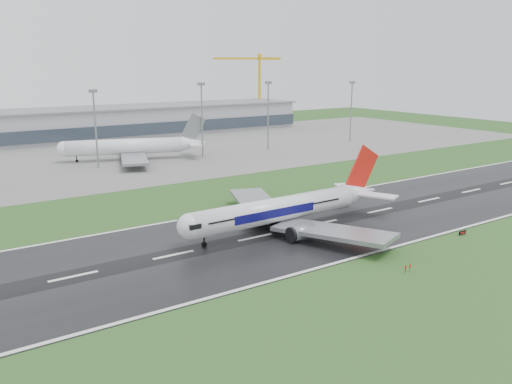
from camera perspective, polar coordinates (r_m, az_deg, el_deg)
ground at (r=129.60m, az=7.28°, el=-3.37°), size 520.00×520.00×0.00m
runway at (r=129.58m, az=7.28°, el=-3.35°), size 400.00×45.00×0.10m
apron at (r=235.84m, az=-13.12°, el=4.12°), size 400.00×130.00×0.08m
terminal at (r=291.29m, az=-17.49°, el=7.09°), size 240.00×36.00×15.00m
main_airliner at (r=122.39m, az=3.63°, el=-0.13°), size 58.43×55.73×17.00m
parked_airliner at (r=218.38m, az=-13.48°, el=5.70°), size 74.85×72.26×17.61m
tower_crane at (r=354.84m, az=0.38°, el=11.18°), size 43.67×16.83×44.65m
runway_sign at (r=128.44m, az=21.52°, el=-4.16°), size 2.30×0.79×1.04m
floodmast_2 at (r=202.92m, az=-17.02°, el=6.35°), size 0.64×0.64×27.91m
floodmast_3 at (r=219.72m, az=-5.88°, el=7.60°), size 0.64×0.64×29.53m
floodmast_4 at (r=237.23m, az=1.32°, el=8.10°), size 0.64×0.64×29.46m
floodmast_5 at (r=269.75m, az=10.29°, el=8.47°), size 0.64×0.64×28.63m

